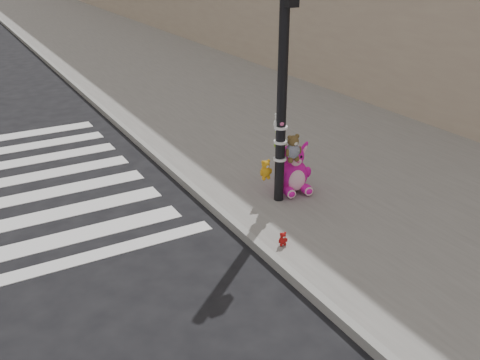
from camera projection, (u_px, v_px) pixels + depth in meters
ground at (183, 311)px, 6.63m from camera, size 120.00×120.00×0.00m
sidewalk_near at (199, 84)px, 16.78m from camera, size 7.00×80.00×0.14m
curb_edge at (90, 99)px, 15.23m from camera, size 0.12×80.00×0.15m
signal_pole at (283, 108)px, 8.52m from camera, size 0.70×0.49×4.00m
pink_bunny at (293, 171)px, 9.33m from camera, size 0.66×0.74×0.91m
red_teddy at (283, 239)px, 7.74m from camera, size 0.16×0.13×0.22m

